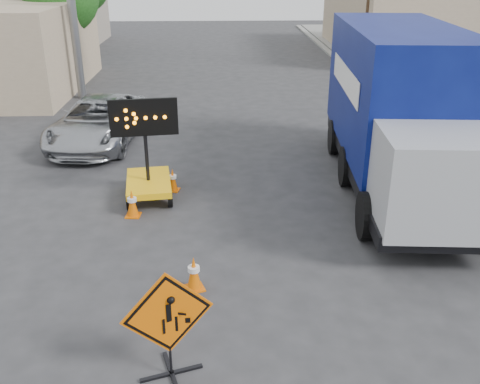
{
  "coord_description": "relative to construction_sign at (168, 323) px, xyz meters",
  "views": [
    {
      "loc": [
        -0.21,
        -6.45,
        5.96
      ],
      "look_at": [
        0.18,
        3.45,
        1.58
      ],
      "focal_mm": 40.0,
      "sensor_mm": 36.0,
      "label": 1
    }
  ],
  "objects": [
    {
      "name": "ground",
      "position": [
        1.02,
        -0.04,
        -0.98
      ],
      "size": [
        100.0,
        100.0,
        0.0
      ],
      "primitive_type": "plane",
      "color": "#2D2D30",
      "rests_on": "ground"
    },
    {
      "name": "curb_right",
      "position": [
        8.22,
        14.96,
        -0.92
      ],
      "size": [
        0.4,
        60.0,
        0.12
      ],
      "primitive_type": "cube",
      "color": "gray",
      "rests_on": "ground"
    },
    {
      "name": "sidewalk_right",
      "position": [
        10.52,
        14.96,
        -0.9
      ],
      "size": [
        4.0,
        60.0,
        0.15
      ],
      "primitive_type": "cube",
      "color": "gray",
      "rests_on": "ground"
    },
    {
      "name": "storefront_left_far",
      "position": [
        -13.98,
        33.96,
        1.22
      ],
      "size": [
        12.0,
        10.0,
        4.4
      ],
      "primitive_type": "cube",
      "color": "gray",
      "rests_on": "ground"
    },
    {
      "name": "building_right_far",
      "position": [
        14.02,
        29.96,
        1.32
      ],
      "size": [
        10.0,
        14.0,
        4.6
      ],
      "primitive_type": "cube",
      "color": "tan",
      "rests_on": "ground"
    },
    {
      "name": "construction_sign",
      "position": [
        0.0,
        0.0,
        0.0
      ],
      "size": [
        1.34,
        0.96,
        1.85
      ],
      "rotation": [
        0.0,
        0.0,
        0.31
      ],
      "color": "black",
      "rests_on": "ground"
    },
    {
      "name": "arrow_board",
      "position": [
        -1.11,
        6.72,
        -0.36
      ],
      "size": [
        1.71,
        2.04,
        2.72
      ],
      "rotation": [
        0.0,
        0.0,
        0.13
      ],
      "color": "yellow",
      "rests_on": "ground"
    },
    {
      "name": "pickup_truck",
      "position": [
        -3.36,
        11.46,
        -0.21
      ],
      "size": [
        3.06,
        5.73,
        1.53
      ],
      "primitive_type": "imported",
      "rotation": [
        0.0,
        0.0,
        -0.1
      ],
      "color": "#ADAFB4",
      "rests_on": "ground"
    },
    {
      "name": "box_truck",
      "position": [
        5.62,
        7.26,
        0.97
      ],
      "size": [
        3.41,
        9.21,
        4.29
      ],
      "rotation": [
        0.0,
        0.0,
        -0.08
      ],
      "color": "black",
      "rests_on": "ground"
    },
    {
      "name": "cone_a",
      "position": [
        0.26,
        2.33,
        -0.62
      ],
      "size": [
        0.46,
        0.46,
        0.71
      ],
      "rotation": [
        0.0,
        0.0,
        0.34
      ],
      "color": "#E25F04",
      "rests_on": "ground"
    },
    {
      "name": "cone_b",
      "position": [
        -1.4,
        5.61,
        -0.62
      ],
      "size": [
        0.38,
        0.38,
        0.71
      ],
      "rotation": [
        0.0,
        0.0,
        -0.07
      ],
      "color": "#E25F04",
      "rests_on": "ground"
    },
    {
      "name": "cone_c",
      "position": [
        -0.51,
        7.17,
        -0.65
      ],
      "size": [
        0.39,
        0.39,
        0.65
      ],
      "rotation": [
        0.0,
        0.0,
        -0.22
      ],
      "color": "#E25F04",
      "rests_on": "ground"
    }
  ]
}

